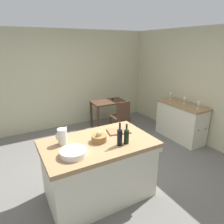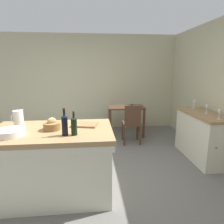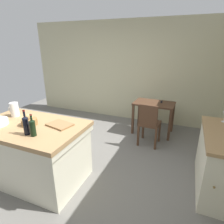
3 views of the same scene
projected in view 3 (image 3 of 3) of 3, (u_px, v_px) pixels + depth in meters
ground_plane at (70, 166)px, 3.25m from camera, size 6.76×6.76×0.00m
wall_back at (121, 72)px, 5.06m from camera, size 5.32×0.12×2.60m
island_table at (33, 150)px, 2.82m from camera, size 1.59×0.98×0.91m
side_cabinet at (219, 162)px, 2.62m from camera, size 0.52×1.23×0.89m
writing_desk at (154, 108)px, 4.28m from camera, size 0.92×0.60×0.80m
wooden_chair at (149, 123)px, 3.78m from camera, size 0.42×0.42×0.91m
pitcher at (14, 109)px, 2.96m from camera, size 0.17×0.13×0.27m
bread_basket at (29, 121)px, 2.65m from camera, size 0.22×0.22×0.16m
cutting_board at (60, 125)px, 2.65m from camera, size 0.39×0.31×0.02m
wine_bottle_dark at (33, 127)px, 2.31m from camera, size 0.07×0.07×0.29m
wine_bottle_amber at (26, 125)px, 2.35m from camera, size 0.07×0.07×0.33m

